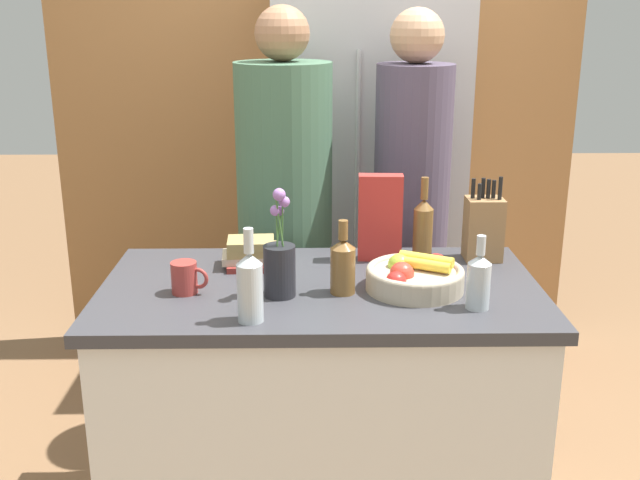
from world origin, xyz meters
The scene contains 15 objects.
kitchen_island centered at (0.00, 0.00, 0.46)m, with size 1.40×0.76×0.91m.
back_wall_wood centered at (0.00, 1.55, 1.30)m, with size 2.60×0.12×2.60m.
refrigerator centered at (0.23, 1.19, 0.97)m, with size 0.84×0.63×1.93m.
fruit_bowl centered at (0.29, -0.05, 0.96)m, with size 0.31×0.31×0.11m.
knife_block centered at (0.57, 0.25, 1.02)m, with size 0.13×0.11×0.30m.
flower_vase centered at (-0.13, -0.09, 1.01)m, with size 0.10×0.10×0.34m.
cereal_box centered at (0.21, 0.25, 1.06)m, with size 0.15×0.07×0.30m.
coffee_mug centered at (-0.42, -0.07, 0.96)m, with size 0.12×0.08×0.10m.
book_stack centered at (-0.23, 0.18, 0.96)m, with size 0.21×0.16×0.10m.
bottle_oil centered at (0.46, -0.20, 1.00)m, with size 0.07×0.07×0.22m.
bottle_vinegar centered at (0.36, 0.25, 1.03)m, with size 0.07×0.07×0.29m.
bottle_wine centered at (0.07, -0.07, 1.00)m, with size 0.08×0.08×0.23m.
bottle_water centered at (-0.20, -0.29, 1.02)m, with size 0.07×0.07×0.27m.
person_at_sink centered at (-0.13, 0.62, 0.99)m, with size 0.37×0.37×1.77m.
person_in_blue centered at (0.37, 0.63, 1.01)m, with size 0.30×0.30×1.76m.
Camera 1 is at (-0.03, -2.24, 1.76)m, focal length 42.00 mm.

